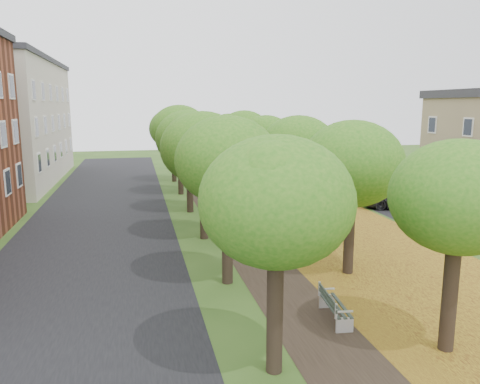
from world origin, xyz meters
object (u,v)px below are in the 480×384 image
car_white (380,190)px  car_silver (465,220)px  bench (334,306)px  car_grey (400,197)px  car_red (428,201)px

car_white → car_silver: bearing=166.5°
car_silver → bench: bearing=130.4°
bench → car_grey: (10.63, 13.85, 0.24)m
car_silver → car_white: car_white is taller
car_white → car_red: bearing=-175.6°
car_silver → car_red: car_silver is taller
car_silver → car_grey: car_grey is taller
car_red → car_grey: 1.67m
car_grey → car_silver: bearing=-161.6°
car_silver → car_red: 5.09m
car_silver → car_white: (0.00, 8.69, 0.03)m
car_silver → car_white: 8.69m
car_silver → car_grey: bearing=4.2°
car_silver → car_white: bearing=4.2°
car_red → car_grey: car_grey is taller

